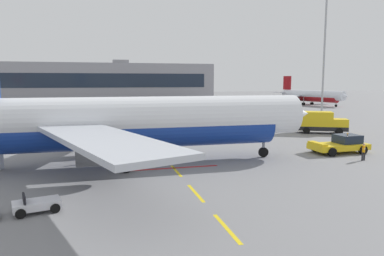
{
  "coord_description": "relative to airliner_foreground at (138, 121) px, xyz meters",
  "views": [
    {
      "loc": [
        11.72,
        -8.59,
        7.6
      ],
      "look_at": [
        21.4,
        28.68,
        2.6
      ],
      "focal_mm": 34.01,
      "sensor_mm": 36.0,
      "label": 1
    }
  ],
  "objects": [
    {
      "name": "ground",
      "position": [
        24.81,
        15.67,
        -3.95
      ],
      "size": [
        400.0,
        400.0,
        0.0
      ],
      "primitive_type": "plane",
      "color": "slate"
    },
    {
      "name": "apron_paint_markings",
      "position": [
        2.81,
        13.63,
        -3.95
      ],
      "size": [
        8.0,
        96.91,
        0.01
      ],
      "color": "yellow",
      "rests_on": "ground"
    },
    {
      "name": "airliner_foreground",
      "position": [
        0.0,
        0.0,
        0.0
      ],
      "size": [
        34.65,
        34.63,
        12.2
      ],
      "color": "white",
      "rests_on": "ground"
    },
    {
      "name": "pushback_tug",
      "position": [
        21.42,
        -0.0,
        -3.05
      ],
      "size": [
        6.12,
        3.42,
        2.08
      ],
      "color": "yellow",
      "rests_on": "ground"
    },
    {
      "name": "airliner_mid_left",
      "position": [
        61.79,
        69.07,
        -0.95
      ],
      "size": [
        25.11,
        25.9,
        9.25
      ],
      "color": "silver",
      "rests_on": "ground"
    },
    {
      "name": "catering_truck",
      "position": [
        28.01,
        13.51,
        -2.3
      ],
      "size": [
        7.34,
        5.27,
        3.14
      ],
      "color": "black",
      "rests_on": "ground"
    },
    {
      "name": "fuel_service_truck",
      "position": [
        -11.77,
        20.84,
        -2.3
      ],
      "size": [
        5.48,
        7.29,
        3.14
      ],
      "color": "black",
      "rests_on": "ground"
    },
    {
      "name": "ground_crew_worker",
      "position": [
        21.11,
        -3.87,
        -3.01
      ],
      "size": [
        0.55,
        0.51,
        1.66
      ],
      "color": "#232328",
      "rests_on": "ground"
    },
    {
      "name": "apron_light_mast_far",
      "position": [
        36.89,
        26.36,
        10.59
      ],
      "size": [
        1.8,
        1.8,
        23.18
      ],
      "color": "slate",
      "rests_on": "ground"
    },
    {
      "name": "terminal_satellite",
      "position": [
        -9.2,
        113.69,
        3.13
      ],
      "size": [
        99.42,
        22.14,
        15.74
      ],
      "color": "gray",
      "rests_on": "ground"
    }
  ]
}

